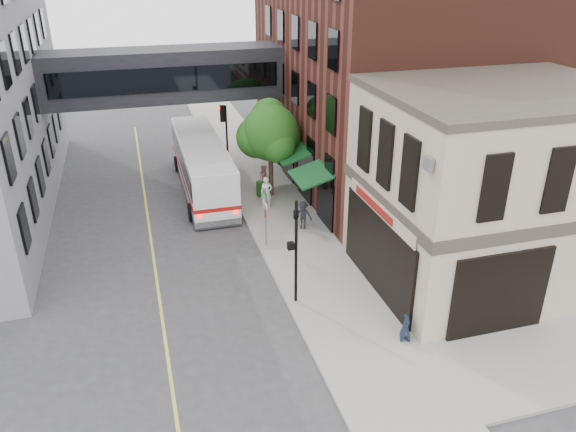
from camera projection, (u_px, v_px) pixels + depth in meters
ground at (301, 334)px, 21.37m from camera, size 120.00×120.00×0.00m
sidewalk_main at (264, 190)px, 33.99m from camera, size 4.00×60.00×0.15m
corner_building at (492, 188)px, 23.54m from camera, size 10.19×8.12×8.45m
brick_building at (386, 64)px, 33.87m from camera, size 13.76×18.00×14.00m
skyway_bridge at (165, 75)px, 33.45m from camera, size 14.00×3.18×3.00m
traffic_signal_near at (295, 240)px, 21.92m from camera, size 0.44×0.22×4.60m
traffic_signal_far at (224, 126)px, 34.75m from camera, size 0.53×0.28×4.50m
street_sign_pole at (266, 212)px, 26.71m from camera, size 0.08×0.75×3.00m
street_tree at (269, 132)px, 31.71m from camera, size 3.80×3.20×5.60m
lane_marking at (150, 235)px, 28.80m from camera, size 0.12×40.00×0.01m
bus at (202, 163)px, 33.51m from camera, size 2.80×11.32×3.04m
pedestrian_a at (266, 193)px, 31.10m from camera, size 0.70×0.50×1.80m
pedestrian_b at (265, 180)px, 32.95m from camera, size 0.97×0.83×1.75m
pedestrian_c at (303, 215)px, 28.81m from camera, size 1.12×0.97×1.50m
newspaper_box at (261, 189)px, 32.73m from camera, size 0.51×0.46×0.92m
sandwich_board at (406, 328)px, 20.71m from camera, size 0.49×0.59×0.89m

